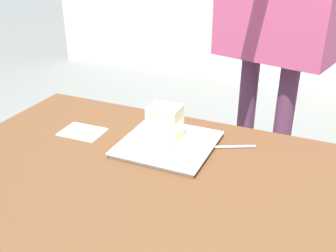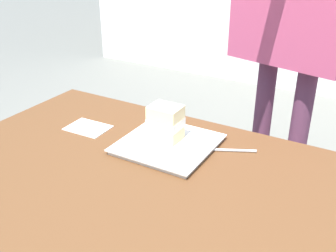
{
  "view_description": "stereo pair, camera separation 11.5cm",
  "coord_description": "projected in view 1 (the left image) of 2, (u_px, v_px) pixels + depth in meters",
  "views": [
    {
      "loc": [
        0.33,
        -0.78,
        1.32
      ],
      "look_at": [
        -0.08,
        0.17,
        0.81
      ],
      "focal_mm": 42.4,
      "sensor_mm": 36.0,
      "label": 1
    },
    {
      "loc": [
        0.44,
        -0.73,
        1.32
      ],
      "look_at": [
        -0.08,
        0.17,
        0.81
      ],
      "focal_mm": 42.4,
      "sensor_mm": 36.0,
      "label": 2
    }
  ],
  "objects": [
    {
      "name": "cake_slice",
      "position": [
        165.0,
        123.0,
        1.17
      ],
      "size": [
        0.1,
        0.08,
        0.11
      ],
      "color": "beige",
      "rests_on": "dessert_plate"
    },
    {
      "name": "dessert_fork",
      "position": [
        223.0,
        147.0,
        1.17
      ],
      "size": [
        0.16,
        0.09,
        0.01
      ],
      "color": "silver",
      "rests_on": "patio_table"
    },
    {
      "name": "patio_table",
      "position": [
        171.0,
        216.0,
        1.07
      ],
      "size": [
        1.33,
        0.77,
        0.74
      ],
      "color": "brown",
      "rests_on": "ground"
    },
    {
      "name": "paper_napkin",
      "position": [
        83.0,
        132.0,
        1.27
      ],
      "size": [
        0.14,
        0.1,
        0.0
      ],
      "color": "silver",
      "rests_on": "patio_table"
    },
    {
      "name": "dessert_plate",
      "position": [
        168.0,
        144.0,
        1.18
      ],
      "size": [
        0.27,
        0.27,
        0.02
      ],
      "color": "white",
      "rests_on": "patio_table"
    }
  ]
}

